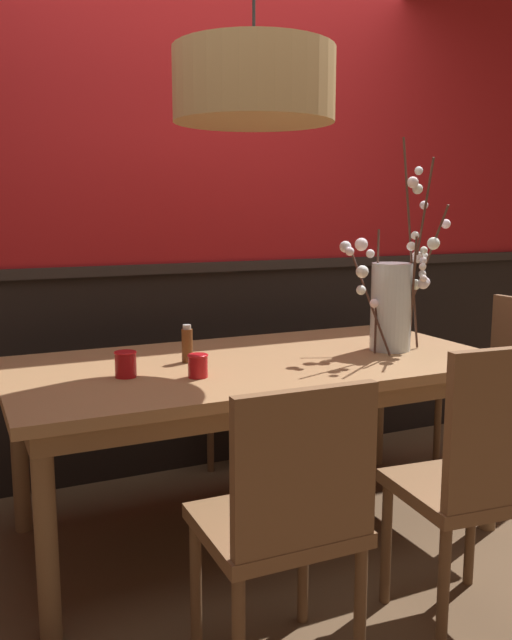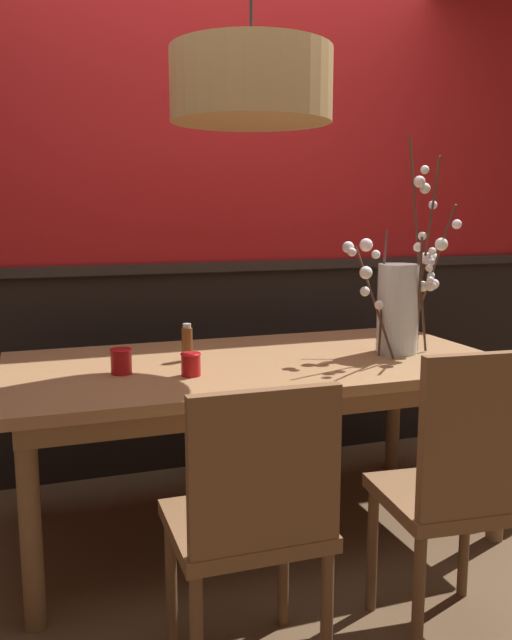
% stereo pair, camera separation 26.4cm
% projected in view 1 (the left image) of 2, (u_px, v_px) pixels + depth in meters
% --- Properties ---
extents(ground_plane, '(24.00, 24.00, 0.00)m').
position_uv_depth(ground_plane, '(256.00, 529.00, 2.84)').
color(ground_plane, brown).
extents(back_wall, '(5.83, 0.14, 2.86)m').
position_uv_depth(back_wall, '(186.00, 195.00, 3.36)').
color(back_wall, black).
rests_on(back_wall, ground).
extents(dining_table, '(1.99, 1.00, 0.74)m').
position_uv_depth(dining_table, '(256.00, 378.00, 2.73)').
color(dining_table, '#997047').
rests_on(dining_table, ground).
extents(chair_far_side_right, '(0.46, 0.44, 0.92)m').
position_uv_depth(chair_far_side_right, '(229.00, 362.00, 3.68)').
color(chair_far_side_right, brown).
rests_on(chair_far_side_right, ground).
extents(chair_head_east_end, '(0.44, 0.47, 0.90)m').
position_uv_depth(chair_head_east_end, '(507.00, 377.00, 3.35)').
color(chair_head_east_end, brown).
rests_on(chair_head_east_end, ground).
extents(chair_near_side_right, '(0.44, 0.42, 0.96)m').
position_uv_depth(chair_near_side_right, '(478.00, 475.00, 2.06)').
color(chair_near_side_right, brown).
rests_on(chair_near_side_right, ground).
extents(chair_near_side_left, '(0.43, 0.40, 0.90)m').
position_uv_depth(chair_near_side_left, '(286.00, 516.00, 1.83)').
color(chair_near_side_left, brown).
rests_on(chair_near_side_left, ground).
extents(vase_with_blossoms, '(0.55, 0.33, 0.90)m').
position_uv_depth(vase_with_blossoms, '(392.00, 303.00, 2.88)').
color(vase_with_blossoms, silver).
rests_on(vase_with_blossoms, dining_table).
extents(candle_holder_nearer_center, '(0.08, 0.08, 0.10)m').
position_uv_depth(candle_holder_nearer_center, '(126.00, 364.00, 2.43)').
color(candle_holder_nearer_center, red).
rests_on(candle_holder_nearer_center, dining_table).
extents(candle_holder_nearer_edge, '(0.08, 0.08, 0.09)m').
position_uv_depth(candle_holder_nearer_edge, '(198.00, 366.00, 2.43)').
color(candle_holder_nearer_edge, red).
rests_on(candle_holder_nearer_edge, dining_table).
extents(condiment_bottle, '(0.04, 0.04, 0.15)m').
position_uv_depth(condiment_bottle, '(187.00, 344.00, 2.67)').
color(condiment_bottle, brown).
rests_on(condiment_bottle, dining_table).
extents(pendant_lamp, '(0.60, 0.60, 1.19)m').
position_uv_depth(pendant_lamp, '(254.00, 86.00, 2.45)').
color(pendant_lamp, tan).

